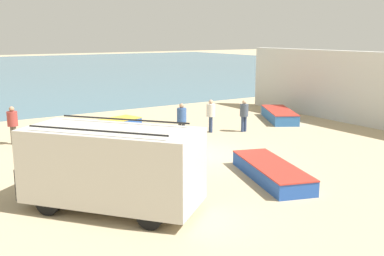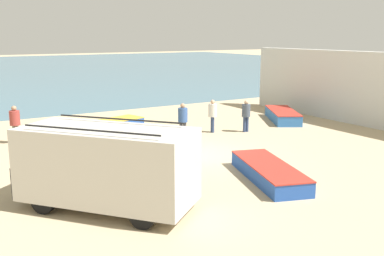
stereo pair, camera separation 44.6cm
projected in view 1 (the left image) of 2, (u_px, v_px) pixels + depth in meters
ground_plane at (196, 155)px, 18.59m from camera, size 200.00×200.00×0.00m
harbor_wall at (353, 87)px, 24.86m from camera, size 0.50×15.83×3.99m
parked_van at (111, 166)px, 12.57m from camera, size 4.73×5.15×2.49m
fishing_rowboat_0 at (279, 114)px, 26.14m from camera, size 3.21×4.56×0.61m
fishing_rowboat_1 at (166, 146)px, 18.89m from camera, size 2.04×4.06×0.56m
fishing_rowboat_2 at (101, 127)px, 22.68m from camera, size 5.06×2.45×0.55m
fishing_rowboat_3 at (269, 170)px, 15.57m from camera, size 2.56×5.03×0.54m
fisherman_0 at (182, 118)px, 21.15m from camera, size 0.45×0.45×1.72m
fisherman_1 at (13, 122)px, 20.17m from camera, size 0.46×0.46×1.73m
fisherman_2 at (244, 113)px, 22.80m from camera, size 0.43×0.43×1.63m
fisherman_3 at (211, 113)px, 22.67m from camera, size 0.44×0.44×1.67m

